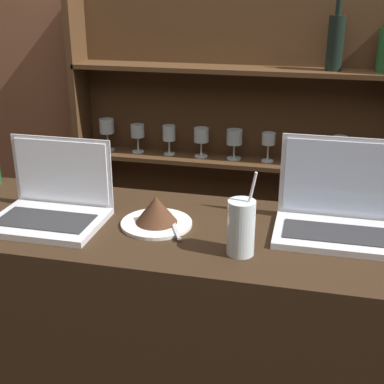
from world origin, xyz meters
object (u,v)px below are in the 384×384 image
(laptop_near, at_px, (53,204))
(cake_plate, at_px, (156,213))
(water_glass, at_px, (241,227))
(laptop_far, at_px, (339,212))

(laptop_near, height_order, cake_plate, laptop_near)
(cake_plate, xyz_separation_m, water_glass, (0.26, -0.11, 0.04))
(laptop_far, height_order, cake_plate, laptop_far)
(laptop_near, distance_m, laptop_far, 0.81)
(laptop_far, distance_m, water_glass, 0.31)
(laptop_near, bearing_deg, laptop_far, 7.36)
(laptop_near, distance_m, cake_plate, 0.31)
(cake_plate, bearing_deg, laptop_near, -174.64)
(laptop_near, height_order, water_glass, laptop_near)
(laptop_near, relative_size, cake_plate, 1.54)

